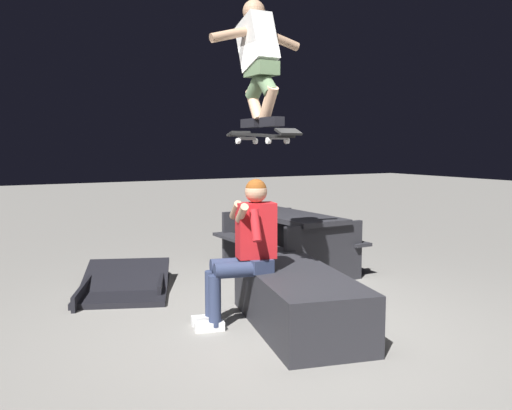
{
  "coord_description": "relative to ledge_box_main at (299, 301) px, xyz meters",
  "views": [
    {
      "loc": [
        -4.0,
        2.53,
        1.63
      ],
      "look_at": [
        0.23,
        0.16,
        1.09
      ],
      "focal_mm": 38.22,
      "sensor_mm": 36.0,
      "label": 1
    }
  ],
  "objects": [
    {
      "name": "kicker_ramp",
      "position": [
        1.95,
        1.02,
        -0.19
      ],
      "size": [
        1.56,
        1.37,
        0.33
      ],
      "color": "black",
      "rests_on": "ground"
    },
    {
      "name": "skateboard",
      "position": [
        0.27,
        0.23,
        1.47
      ],
      "size": [
        1.02,
        0.22,
        0.13
      ],
      "color": "black"
    },
    {
      "name": "picnic_table_back",
      "position": [
        1.91,
        -1.11,
        0.25
      ],
      "size": [
        1.72,
        1.37,
        0.75
      ],
      "color": "#28282D",
      "rests_on": "ground"
    },
    {
      "name": "ledge_box_main",
      "position": [
        0.0,
        0.0,
        0.0
      ],
      "size": [
        1.86,
        1.16,
        0.49
      ],
      "primitive_type": "cube",
      "rotation": [
        0.0,
        0.0,
        -0.24
      ],
      "color": "#28282D",
      "rests_on": "ground"
    },
    {
      "name": "skater_airborne",
      "position": [
        0.33,
        0.23,
        2.15
      ],
      "size": [
        0.62,
        0.89,
        1.12
      ],
      "color": "black"
    },
    {
      "name": "ground_plane",
      "position": [
        0.06,
        0.11,
        -0.25
      ],
      "size": [
        40.0,
        40.0,
        0.0
      ],
      "primitive_type": "plane",
      "color": "gray"
    },
    {
      "name": "person_sitting_on_ledge",
      "position": [
        0.32,
        0.38,
        0.49
      ],
      "size": [
        0.59,
        0.79,
        1.33
      ],
      "color": "#2D3856",
      "rests_on": "ground"
    }
  ]
}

